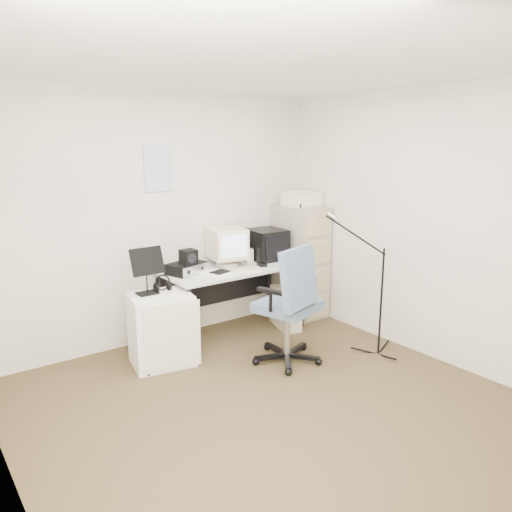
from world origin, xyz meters
TOP-DOWN VIEW (x-y plane):
  - floor at (0.00, 0.00)m, footprint 3.60×3.60m
  - ceiling at (0.00, 0.00)m, footprint 3.60×3.60m
  - wall_back at (0.00, 1.80)m, footprint 3.60×0.02m
  - wall_right at (1.80, 0.00)m, footprint 0.02×3.60m
  - wall_calendar at (-0.02, 1.79)m, footprint 0.30×0.02m
  - filing_cabinet at (1.58, 1.48)m, footprint 0.40×0.60m
  - printer at (1.58, 1.47)m, footprint 0.41×0.28m
  - desk at (0.63, 1.45)m, footprint 1.50×0.70m
  - crt_monitor at (0.62, 1.56)m, footprint 0.42×0.43m
  - crt_tv at (1.13, 1.53)m, footprint 0.39×0.41m
  - desk_speaker at (0.90, 1.55)m, footprint 0.09×0.09m
  - keyboard at (0.57, 1.26)m, footprint 0.42×0.27m
  - mouse at (0.89, 1.31)m, footprint 0.09×0.13m
  - radio_receiver at (0.11, 1.52)m, footprint 0.42×0.35m
  - radio_speaker at (0.11, 1.46)m, footprint 0.15×0.15m
  - papers at (0.32, 1.29)m, footprint 0.27×0.33m
  - pc_tower at (1.19, 1.26)m, footprint 0.34×0.50m
  - office_chair at (0.63, 0.57)m, footprint 0.81×0.81m
  - side_cart at (-0.33, 1.21)m, footprint 0.61×0.52m
  - music_stand at (-0.42, 1.29)m, footprint 0.33×0.23m
  - headphones at (-0.27, 1.29)m, footprint 0.20×0.20m
  - mic_stand at (1.45, 0.17)m, footprint 0.03×0.03m

SIDE VIEW (x-z plane):
  - floor at x=0.00m, z-range -0.01..0.00m
  - pc_tower at x=1.19m, z-range 0.00..0.43m
  - side_cart at x=-0.33m, z-range 0.00..0.67m
  - desk at x=0.63m, z-range 0.00..0.73m
  - office_chair at x=0.63m, z-range 0.00..1.13m
  - filing_cabinet at x=1.58m, z-range 0.00..1.30m
  - mic_stand at x=1.45m, z-range 0.00..1.37m
  - headphones at x=-0.27m, z-range 0.71..0.73m
  - papers at x=0.32m, z-range 0.73..0.75m
  - keyboard at x=0.57m, z-range 0.73..0.75m
  - mouse at x=0.89m, z-range 0.73..0.77m
  - radio_receiver at x=0.11m, z-range 0.73..0.83m
  - desk_speaker at x=0.90m, z-range 0.73..0.87m
  - music_stand at x=-0.42m, z-range 0.67..1.11m
  - crt_tv at x=1.13m, z-range 0.73..1.06m
  - radio_speaker at x=0.11m, z-range 0.83..0.98m
  - crt_monitor at x=0.62m, z-range 0.73..1.12m
  - wall_back at x=0.00m, z-range 0.00..2.50m
  - wall_right at x=1.80m, z-range 0.00..2.50m
  - printer at x=1.58m, z-range 1.30..1.46m
  - wall_calendar at x=-0.02m, z-range 1.53..1.97m
  - ceiling at x=0.00m, z-range 2.50..2.50m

